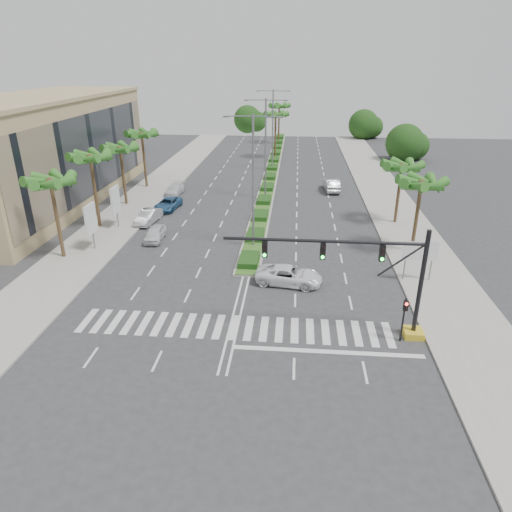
{
  "coord_description": "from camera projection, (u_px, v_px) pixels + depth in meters",
  "views": [
    {
      "loc": [
        3.7,
        -25.38,
        16.3
      ],
      "look_at": [
        1.04,
        5.0,
        3.0
      ],
      "focal_mm": 32.0,
      "sensor_mm": 36.0,
      "label": 1
    }
  ],
  "objects": [
    {
      "name": "median_grass",
      "position": [
        272.0,
        170.0,
        70.99
      ],
      "size": [
        1.8,
        75.0,
        0.04
      ],
      "primitive_type": "cube",
      "color": "#2F6221",
      "rests_on": "median"
    },
    {
      "name": "palm_left_end",
      "position": [
        142.0,
        136.0,
        59.6
      ],
      "size": [
        4.57,
        4.68,
        7.75
      ],
      "color": "brown",
      "rests_on": "ground"
    },
    {
      "name": "footpath_left",
      "position": [
        119.0,
        221.0,
        49.43
      ],
      "size": [
        6.0,
        120.0,
        0.15
      ],
      "primitive_type": "cube",
      "color": "gray",
      "rests_on": "ground"
    },
    {
      "name": "billboard_far",
      "position": [
        115.0,
        200.0,
        46.4
      ],
      "size": [
        0.18,
        2.1,
        4.35
      ],
      "color": "slate",
      "rests_on": "ground"
    },
    {
      "name": "car_crossing",
      "position": [
        289.0,
        275.0,
        35.51
      ],
      "size": [
        5.46,
        3.11,
        1.43
      ],
      "primitive_type": "imported",
      "rotation": [
        0.0,
        0.0,
        1.42
      ],
      "color": "white",
      "rests_on": "ground"
    },
    {
      "name": "palm_left_near",
      "position": [
        51.0,
        184.0,
        37.76
      ],
      "size": [
        4.57,
        4.68,
        7.55
      ],
      "color": "brown",
      "rests_on": "ground"
    },
    {
      "name": "streetlight_far",
      "position": [
        273.0,
        126.0,
        69.27
      ],
      "size": [
        5.1,
        0.25,
        12.0
      ],
      "color": "slate",
      "rests_on": "ground"
    },
    {
      "name": "palm_right_near",
      "position": [
        421.0,
        186.0,
        39.13
      ],
      "size": [
        4.57,
        4.68,
        7.05
      ],
      "color": "brown",
      "rests_on": "ground"
    },
    {
      "name": "streetlight_near",
      "position": [
        253.0,
        175.0,
        40.05
      ],
      "size": [
        5.1,
        0.25,
        12.0
      ],
      "color": "slate",
      "rests_on": "ground"
    },
    {
      "name": "palm_median_b",
      "position": [
        279.0,
        107.0,
        91.04
      ],
      "size": [
        4.57,
        4.68,
        8.05
      ],
      "color": "brown",
      "rests_on": "ground"
    },
    {
      "name": "billboard_near",
      "position": [
        91.0,
        219.0,
        40.92
      ],
      "size": [
        0.18,
        2.1,
        4.35
      ],
      "color": "slate",
      "rests_on": "ground"
    },
    {
      "name": "car_parked_c",
      "position": [
        168.0,
        204.0,
        53.04
      ],
      "size": [
        2.7,
        4.96,
        1.32
      ],
      "primitive_type": "imported",
      "rotation": [
        0.0,
        0.0,
        -0.11
      ],
      "color": "#2C5986",
      "rests_on": "ground"
    },
    {
      "name": "direction_sign",
      "position": [
        420.0,
        253.0,
        35.22
      ],
      "size": [
        2.7,
        0.11,
        3.4
      ],
      "color": "slate",
      "rests_on": "ground"
    },
    {
      "name": "signal_gantry",
      "position": [
        383.0,
        286.0,
        27.86
      ],
      "size": [
        12.6,
        1.2,
        7.2
      ],
      "color": "gold",
      "rests_on": "ground"
    },
    {
      "name": "car_right",
      "position": [
        331.0,
        185.0,
        60.36
      ],
      "size": [
        2.16,
        5.14,
        1.65
      ],
      "primitive_type": "imported",
      "rotation": [
        0.0,
        0.0,
        3.22
      ],
      "color": "#AAABAE",
      "rests_on": "ground"
    },
    {
      "name": "ground",
      "position": [
        234.0,
        327.0,
        29.98
      ],
      "size": [
        160.0,
        160.0,
        0.0
      ],
      "primitive_type": "plane",
      "color": "#333335",
      "rests_on": "ground"
    },
    {
      "name": "streetlight_mid",
      "position": [
        266.0,
        144.0,
        54.66
      ],
      "size": [
        5.1,
        0.25,
        12.0
      ],
      "color": "slate",
      "rests_on": "ground"
    },
    {
      "name": "median",
      "position": [
        272.0,
        171.0,
        71.04
      ],
      "size": [
        2.2,
        75.0,
        0.2
      ],
      "primitive_type": "cube",
      "color": "gray",
      "rests_on": "ground"
    },
    {
      "name": "palm_left_far",
      "position": [
        120.0,
        150.0,
        52.45
      ],
      "size": [
        4.57,
        4.68,
        7.35
      ],
      "color": "brown",
      "rests_on": "ground"
    },
    {
      "name": "car_parked_b",
      "position": [
        148.0,
        217.0,
        48.65
      ],
      "size": [
        2.09,
        4.53,
        1.44
      ],
      "primitive_type": "imported",
      "rotation": [
        0.0,
        0.0,
        -0.13
      ],
      "color": "silver",
      "rests_on": "ground"
    },
    {
      "name": "car_parked_a",
      "position": [
        155.0,
        234.0,
        44.06
      ],
      "size": [
        1.79,
        4.05,
        1.36
      ],
      "primitive_type": "imported",
      "rotation": [
        0.0,
        0.0,
        0.05
      ],
      "color": "silver",
      "rests_on": "ground"
    },
    {
      "name": "palm_median_a",
      "position": [
        276.0,
        116.0,
        77.34
      ],
      "size": [
        4.57,
        4.68,
        8.05
      ],
      "color": "brown",
      "rests_on": "ground"
    },
    {
      "name": "pedestrian_signal",
      "position": [
        404.0,
        313.0,
        27.7
      ],
      "size": [
        0.28,
        0.36,
        3.0
      ],
      "color": "black",
      "rests_on": "ground"
    },
    {
      "name": "palm_right_far",
      "position": [
        402.0,
        168.0,
        46.55
      ],
      "size": [
        4.57,
        4.68,
        6.75
      ],
      "color": "brown",
      "rests_on": "ground"
    },
    {
      "name": "footpath_right",
      "position": [
        405.0,
        229.0,
        47.0
      ],
      "size": [
        6.0,
        120.0,
        0.15
      ],
      "primitive_type": "cube",
      "color": "gray",
      "rests_on": "ground"
    },
    {
      "name": "car_parked_d",
      "position": [
        175.0,
        189.0,
        58.9
      ],
      "size": [
        2.07,
        4.57,
        1.3
      ],
      "primitive_type": "imported",
      "rotation": [
        0.0,
        0.0,
        -0.06
      ],
      "color": "silver",
      "rests_on": "ground"
    },
    {
      "name": "palm_left_mid",
      "position": [
        90.0,
        160.0,
        44.91
      ],
      "size": [
        4.57,
        4.68,
        7.95
      ],
      "color": "brown",
      "rests_on": "ground"
    },
    {
      "name": "building",
      "position": [
        42.0,
        153.0,
        53.41
      ],
      "size": [
        12.0,
        36.0,
        12.0
      ],
      "primitive_type": "cube",
      "color": "tan",
      "rests_on": "ground"
    }
  ]
}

